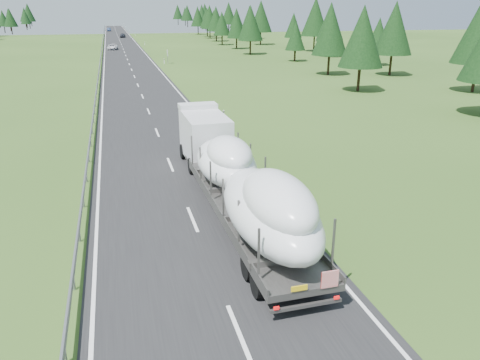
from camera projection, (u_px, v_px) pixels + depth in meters
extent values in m
plane|color=#2E4B19|center=(239.00, 333.00, 15.14)|extent=(400.00, 400.00, 0.00)
cube|color=black|center=(126.00, 55.00, 105.82)|extent=(10.00, 400.00, 0.02)
cube|color=slate|center=(101.00, 53.00, 104.32)|extent=(0.08, 400.00, 0.32)
cylinder|color=slate|center=(65.00, 355.00, 13.75)|extent=(0.10, 0.10, 0.60)
cube|color=silver|center=(224.00, 115.00, 43.75)|extent=(0.12, 0.07, 1.00)
cube|color=black|center=(224.00, 112.00, 43.64)|extent=(0.13, 0.08, 0.12)
cube|color=silver|center=(164.00, 61.00, 89.09)|extent=(0.12, 0.07, 1.00)
cube|color=black|center=(164.00, 59.00, 88.98)|extent=(0.13, 0.08, 0.12)
cube|color=silver|center=(145.00, 43.00, 134.43)|extent=(0.12, 0.07, 1.00)
cube|color=black|center=(145.00, 42.00, 134.32)|extent=(0.13, 0.08, 0.12)
cube|color=silver|center=(135.00, 35.00, 179.77)|extent=(0.12, 0.07, 1.00)
cube|color=black|center=(135.00, 34.00, 179.66)|extent=(0.13, 0.08, 0.12)
cube|color=silver|center=(129.00, 29.00, 225.11)|extent=(0.12, 0.07, 1.00)
cube|color=black|center=(129.00, 29.00, 225.00)|extent=(0.13, 0.08, 0.12)
cube|color=silver|center=(126.00, 26.00, 270.45)|extent=(0.12, 0.07, 1.00)
cube|color=black|center=(126.00, 25.00, 270.34)|extent=(0.13, 0.08, 0.12)
cube|color=silver|center=(123.00, 24.00, 315.79)|extent=(0.12, 0.07, 1.00)
cube|color=black|center=(123.00, 23.00, 315.68)|extent=(0.13, 0.08, 0.12)
cylinder|color=slate|center=(168.00, 58.00, 89.09)|extent=(0.08, 0.08, 2.00)
cube|color=silver|center=(167.00, 53.00, 88.74)|extent=(0.05, 0.90, 1.20)
cylinder|color=black|center=(475.00, 75.00, 58.24)|extent=(0.36, 0.36, 4.17)
cylinder|color=black|center=(391.00, 63.00, 73.15)|extent=(0.36, 0.36, 3.78)
cone|color=black|center=(394.00, 28.00, 71.34)|extent=(5.87, 5.87, 7.87)
cylinder|color=black|center=(376.00, 57.00, 86.35)|extent=(0.36, 0.36, 2.88)
cone|color=black|center=(379.00, 35.00, 84.97)|extent=(4.49, 4.49, 6.01)
cylinder|color=black|center=(329.00, 48.00, 101.76)|extent=(0.36, 0.36, 3.86)
cone|color=black|center=(331.00, 22.00, 99.91)|extent=(6.01, 6.01, 8.05)
cylinder|color=black|center=(314.00, 42.00, 114.78)|extent=(0.36, 0.36, 4.30)
cone|color=black|center=(315.00, 17.00, 112.72)|extent=(6.68, 6.68, 8.95)
cylinder|color=black|center=(293.00, 42.00, 126.53)|extent=(0.36, 0.36, 3.05)
cone|color=black|center=(293.00, 25.00, 125.07)|extent=(4.75, 4.75, 6.36)
cylinder|color=black|center=(261.00, 37.00, 135.86)|extent=(0.36, 0.36, 4.18)
cone|color=black|center=(261.00, 16.00, 133.86)|extent=(6.50, 6.50, 8.71)
cylinder|color=black|center=(249.00, 35.00, 150.36)|extent=(0.36, 0.36, 3.71)
cone|color=black|center=(249.00, 18.00, 148.59)|extent=(5.77, 5.77, 7.73)
cylinder|color=black|center=(257.00, 34.00, 164.13)|extent=(0.36, 0.36, 2.90)
cone|color=black|center=(257.00, 22.00, 162.74)|extent=(4.52, 4.52, 6.05)
cylinder|color=black|center=(237.00, 32.00, 177.06)|extent=(0.36, 0.36, 3.49)
cone|color=black|center=(237.00, 18.00, 175.39)|extent=(5.42, 5.42, 7.26)
cylinder|color=black|center=(216.00, 30.00, 189.87)|extent=(0.36, 0.36, 3.21)
cone|color=black|center=(216.00, 19.00, 188.34)|extent=(4.99, 4.99, 6.68)
cylinder|color=black|center=(229.00, 28.00, 200.23)|extent=(0.36, 0.36, 4.31)
cone|color=black|center=(229.00, 13.00, 198.17)|extent=(6.70, 6.70, 8.97)
cylinder|color=black|center=(214.00, 28.00, 211.95)|extent=(0.36, 0.36, 3.21)
cone|color=black|center=(214.00, 18.00, 210.41)|extent=(4.99, 4.99, 6.68)
cylinder|color=black|center=(206.00, 27.00, 223.53)|extent=(0.36, 0.36, 3.20)
cone|color=black|center=(206.00, 17.00, 222.00)|extent=(4.98, 4.98, 6.67)
cylinder|color=black|center=(202.00, 25.00, 239.37)|extent=(0.36, 0.36, 4.09)
cone|color=black|center=(202.00, 13.00, 237.42)|extent=(6.36, 6.36, 8.52)
cylinder|color=black|center=(205.00, 24.00, 254.80)|extent=(0.36, 0.36, 4.32)
cone|color=black|center=(205.00, 12.00, 252.73)|extent=(6.72, 6.72, 8.99)
cylinder|color=black|center=(188.00, 23.00, 266.10)|extent=(0.36, 0.36, 4.10)
cone|color=black|center=(187.00, 13.00, 264.14)|extent=(6.38, 6.38, 8.55)
cylinder|color=black|center=(198.00, 24.00, 280.07)|extent=(0.36, 0.36, 2.90)
cone|color=black|center=(198.00, 17.00, 278.68)|extent=(4.51, 4.51, 6.04)
cylinder|color=black|center=(185.00, 23.00, 287.70)|extent=(0.36, 0.36, 3.69)
cone|color=black|center=(185.00, 14.00, 285.93)|extent=(5.73, 5.73, 7.68)
cylinder|color=black|center=(178.00, 22.00, 299.32)|extent=(0.36, 0.36, 4.26)
cone|color=black|center=(178.00, 12.00, 297.28)|extent=(6.63, 6.63, 8.88)
cylinder|color=black|center=(359.00, 77.00, 59.00)|extent=(0.36, 0.36, 3.55)
cone|color=black|center=(362.00, 36.00, 57.30)|extent=(5.52, 5.52, 7.40)
cylinder|color=black|center=(329.00, 63.00, 73.89)|extent=(0.36, 0.36, 3.59)
cone|color=black|center=(331.00, 30.00, 72.17)|extent=(5.59, 5.59, 7.48)
cylinder|color=black|center=(295.00, 55.00, 93.08)|extent=(0.36, 0.36, 2.55)
cone|color=black|center=(296.00, 36.00, 91.85)|extent=(3.97, 3.97, 5.32)
cylinder|color=black|center=(250.00, 46.00, 106.85)|extent=(0.36, 0.36, 3.67)
cone|color=black|center=(250.00, 23.00, 105.09)|extent=(5.71, 5.71, 7.64)
cylinder|color=black|center=(237.00, 42.00, 122.16)|extent=(0.36, 0.36, 3.19)
cone|color=black|center=(237.00, 25.00, 120.64)|extent=(4.96, 4.96, 6.64)
cylinder|color=black|center=(222.00, 39.00, 135.34)|extent=(0.36, 0.36, 3.15)
cone|color=black|center=(222.00, 23.00, 133.84)|extent=(4.90, 4.90, 6.56)
cylinder|color=black|center=(216.00, 35.00, 150.46)|extent=(0.36, 0.36, 3.67)
cone|color=black|center=(216.00, 19.00, 148.71)|extent=(5.71, 5.71, 7.64)
cylinder|color=black|center=(210.00, 33.00, 165.72)|extent=(0.36, 0.36, 3.83)
cone|color=black|center=(210.00, 17.00, 163.89)|extent=(5.95, 5.95, 7.97)
cylinder|color=black|center=(207.00, 32.00, 177.22)|extent=(0.36, 0.36, 3.54)
cone|color=black|center=(207.00, 18.00, 175.53)|extent=(5.50, 5.50, 7.37)
cylinder|color=black|center=(198.00, 30.00, 191.11)|extent=(0.36, 0.36, 3.70)
cone|color=black|center=(198.00, 16.00, 189.34)|extent=(5.75, 5.75, 7.70)
cylinder|color=black|center=(12.00, 30.00, 191.35)|extent=(0.36, 0.36, 3.49)
cone|color=black|center=(10.00, 17.00, 189.68)|extent=(5.42, 5.42, 7.26)
cylinder|color=black|center=(5.00, 29.00, 201.99)|extent=(0.36, 0.36, 3.23)
cone|color=black|center=(3.00, 18.00, 200.45)|extent=(5.02, 5.02, 6.72)
cylinder|color=black|center=(11.00, 27.00, 217.48)|extent=(0.36, 0.36, 3.41)
cone|color=black|center=(9.00, 17.00, 215.84)|extent=(5.31, 5.31, 7.11)
cylinder|color=black|center=(27.00, 26.00, 232.98)|extent=(0.36, 0.36, 3.19)
cone|color=black|center=(25.00, 17.00, 231.45)|extent=(4.97, 4.97, 6.66)
cylinder|color=black|center=(30.00, 24.00, 245.72)|extent=(0.36, 0.36, 4.31)
cone|color=black|center=(28.00, 12.00, 243.66)|extent=(6.70, 6.70, 8.98)
cylinder|color=black|center=(27.00, 25.00, 256.91)|extent=(0.36, 0.36, 3.13)
cone|color=black|center=(26.00, 16.00, 255.41)|extent=(4.87, 4.87, 6.52)
cylinder|color=black|center=(26.00, 24.00, 265.51)|extent=(0.36, 0.36, 3.64)
cone|color=black|center=(24.00, 14.00, 263.77)|extent=(5.67, 5.67, 7.59)
cylinder|color=black|center=(32.00, 24.00, 278.25)|extent=(0.36, 0.36, 3.18)
cone|color=black|center=(31.00, 16.00, 276.73)|extent=(4.94, 4.94, 6.62)
cube|color=silver|center=(205.00, 137.00, 30.71)|extent=(2.67, 5.23, 2.91)
cube|color=black|center=(198.00, 120.00, 32.94)|extent=(2.39, 0.12, 1.45)
cube|color=silver|center=(198.00, 106.00, 32.23)|extent=(2.62, 1.28, 0.31)
cube|color=#5A5855|center=(209.00, 162.00, 30.26)|extent=(2.64, 3.15, 0.26)
cylinder|color=black|center=(184.00, 151.00, 32.62)|extent=(0.38, 1.04, 1.04)
cylinder|color=black|center=(217.00, 149.00, 33.20)|extent=(0.38, 1.04, 1.04)
cylinder|color=black|center=(192.00, 166.00, 29.61)|extent=(0.38, 1.04, 1.04)
cylinder|color=black|center=(228.00, 163.00, 30.19)|extent=(0.38, 1.04, 1.04)
cube|color=#5A5855|center=(245.00, 209.00, 22.11)|extent=(3.02, 14.59, 0.27)
cube|color=#5A5855|center=(217.00, 207.00, 21.69)|extent=(0.27, 14.55, 0.25)
cube|color=#5A5855|center=(273.00, 201.00, 22.36)|extent=(0.27, 14.55, 0.25)
cube|color=#5A5855|center=(256.00, 255.00, 15.74)|extent=(0.07, 0.07, 1.97)
cube|color=#5A5855|center=(331.00, 245.00, 16.41)|extent=(0.07, 0.07, 1.97)
cube|color=#5A5855|center=(237.00, 224.00, 18.00)|extent=(0.07, 0.07, 1.97)
cube|color=#5A5855|center=(304.00, 216.00, 18.67)|extent=(0.07, 0.07, 1.97)
cube|color=#5A5855|center=(223.00, 200.00, 20.26)|extent=(0.07, 0.07, 1.97)
cube|color=#5A5855|center=(283.00, 194.00, 20.93)|extent=(0.07, 0.07, 1.97)
cube|color=#5A5855|center=(211.00, 181.00, 22.52)|extent=(0.07, 0.07, 1.97)
cube|color=#5A5855|center=(266.00, 176.00, 23.19)|extent=(0.07, 0.07, 1.97)
cube|color=#5A5855|center=(202.00, 165.00, 24.78)|extent=(0.07, 0.07, 1.97)
cube|color=#5A5855|center=(251.00, 161.00, 25.46)|extent=(0.07, 0.07, 1.97)
cube|color=#5A5855|center=(194.00, 152.00, 27.05)|extent=(0.07, 0.07, 1.97)
cube|color=#5A5855|center=(240.00, 149.00, 27.72)|extent=(0.07, 0.07, 1.97)
cylinder|color=black|center=(257.00, 284.00, 16.90)|extent=(0.43, 1.04, 1.04)
cylinder|color=black|center=(315.00, 275.00, 17.46)|extent=(0.43, 1.04, 1.04)
cylinder|color=black|center=(247.00, 267.00, 18.03)|extent=(0.43, 1.04, 1.04)
cylinder|color=black|center=(303.00, 259.00, 18.59)|extent=(0.43, 1.04, 1.04)
cube|color=#5A5855|center=(303.00, 306.00, 15.74)|extent=(2.60, 0.16, 0.12)
cube|color=red|center=(327.00, 280.00, 15.54)|extent=(0.62, 0.05, 0.62)
cube|color=yellow|center=(296.00, 289.00, 15.33)|extent=(0.57, 0.05, 0.19)
cube|color=red|center=(273.00, 308.00, 15.35)|extent=(0.19, 0.07, 0.10)
cube|color=red|center=(334.00, 298.00, 15.88)|extent=(0.19, 0.07, 0.10)
ellipsoid|color=white|center=(268.00, 211.00, 18.64)|extent=(3.33, 8.17, 2.42)
ellipsoid|color=white|center=(277.00, 201.00, 17.42)|extent=(2.52, 5.18, 1.94)
ellipsoid|color=white|center=(227.00, 162.00, 25.10)|extent=(3.06, 6.42, 2.07)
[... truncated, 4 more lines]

